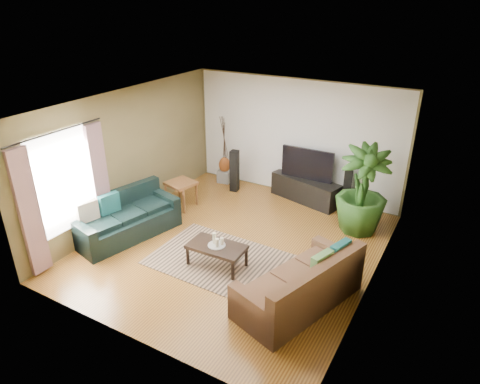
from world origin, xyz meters
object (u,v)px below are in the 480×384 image
Objects in this scene: speaker_left at (234,171)px; pedestal at (225,176)px; potted_plant at (362,190)px; coffee_table at (217,255)px; tv_stand at (305,189)px; vase at (224,165)px; speaker_right at (347,190)px; sofa_right at (299,280)px; side_table at (181,194)px; television at (307,164)px; sofa_left at (126,216)px.

speaker_left is 0.68m from pedestal.
potted_plant reaches higher than pedestal.
tv_stand is (0.37, 3.19, 0.07)m from coffee_table.
coffee_table is 0.98× the size of speaker_left.
vase reaches higher than tv_stand.
tv_stand is at bearing 2.34° from speaker_left.
sofa_right is at bearing -101.57° from speaker_right.
sofa_right is 3.95m from side_table.
sofa_right is 4.26m from speaker_left.
pedestal is (-1.80, 3.19, -0.05)m from coffee_table.
potted_plant is 5.69× the size of pedestal.
potted_plant is at bearing -27.31° from television.
tv_stand is at bearing 163.30° from speaker_right.
sofa_left is at bearing -147.73° from potted_plant.
sofa_right is at bearing -55.21° from speaker_left.
potted_plant is 3.70m from vase.
sofa_left is 4.05m from television.
tv_stand is 1.36× the size of television.
pedestal is 0.52× the size of side_table.
tv_stand is at bearing 81.74° from coffee_table.
television is at bearing -23.48° from sofa_left.
television is at bearing 81.74° from coffee_table.
speaker_right is 3.62m from side_table.
speaker_left is 1.70× the size of side_table.
potted_plant is (1.43, -0.74, 0.61)m from tv_stand.
sofa_right reaches higher than pedestal.
sofa_left is 2.03× the size of coffee_table.
speaker_right is at bearing -1.57° from speaker_left.
pedestal is (-2.17, 0.00, -0.74)m from television.
side_table is at bearing 7.76° from sofa_left.
side_table is (-2.28, -1.65, -0.60)m from television.
speaker_right is 3.11m from vase.
sofa_left is 1.24× the size of tv_stand.
sofa_left and sofa_right have the same top height.
television is at bearing 152.69° from potted_plant.
potted_plant is at bearing -43.66° from sofa_left.
potted_plant is 3.86m from side_table.
speaker_right reaches higher than coffee_table.
side_table is (-0.11, -1.65, 0.14)m from pedestal.
speaker_left is at bearing -34.39° from pedestal.
speaker_right is at bearing 0.00° from pedestal.
tv_stand is 1.72m from potted_plant.
side_table is at bearing -93.92° from vase.
speaker_left is 3.16m from potted_plant.
pedestal is at bearing 168.40° from potted_plant.
television is 1.18× the size of speaker_left.
speaker_left is (-2.93, 3.09, 0.08)m from sofa_right.
tv_stand is 1.61× the size of speaker_left.
sofa_right reaches higher than tv_stand.
coffee_table is at bearing -76.06° from sofa_left.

